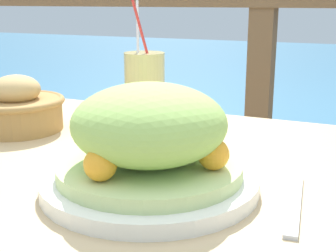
{
  "coord_description": "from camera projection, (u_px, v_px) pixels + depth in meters",
  "views": [
    {
      "loc": [
        0.3,
        -0.6,
        0.96
      ],
      "look_at": [
        0.03,
        0.02,
        0.78
      ],
      "focal_mm": 50.0,
      "sensor_mm": 36.0,
      "label": 1
    }
  ],
  "objects": [
    {
      "name": "patio_table",
      "position": [
        147.0,
        227.0,
        0.74
      ],
      "size": [
        1.12,
        0.73,
        0.72
      ],
      "color": "tan",
      "rests_on": "ground_plane"
    },
    {
      "name": "railing_fence",
      "position": [
        261.0,
        65.0,
        1.37
      ],
      "size": [
        2.8,
        0.08,
        1.03
      ],
      "color": "brown",
      "rests_on": "ground_plane"
    },
    {
      "name": "sea_backdrop",
      "position": [
        327.0,
        95.0,
        3.73
      ],
      "size": [
        12.0,
        4.0,
        0.46
      ],
      "color": "teal",
      "rests_on": "ground_plane"
    },
    {
      "name": "salad_plate",
      "position": [
        150.0,
        145.0,
        0.61
      ],
      "size": [
        0.29,
        0.29,
        0.14
      ],
      "color": "white",
      "rests_on": "patio_table"
    },
    {
      "name": "drink_glass",
      "position": [
        145.0,
        92.0,
        0.88
      ],
      "size": [
        0.08,
        0.08,
        0.25
      ],
      "color": "#DBCC7F",
      "rests_on": "patio_table"
    },
    {
      "name": "bread_basket",
      "position": [
        17.0,
        108.0,
        0.9
      ],
      "size": [
        0.18,
        0.18,
        0.11
      ],
      "color": "#AD7F47",
      "rests_on": "patio_table"
    },
    {
      "name": "fork",
      "position": [
        294.0,
        204.0,
        0.57
      ],
      "size": [
        0.04,
        0.18,
        0.0
      ],
      "color": "silver",
      "rests_on": "patio_table"
    }
  ]
}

